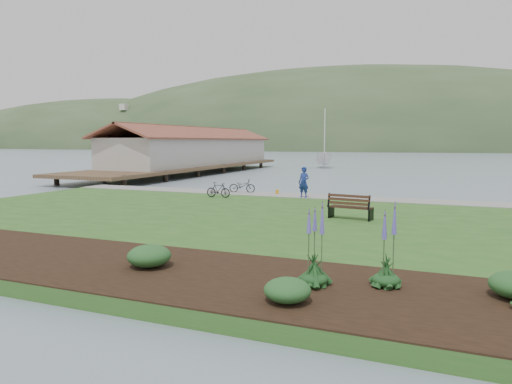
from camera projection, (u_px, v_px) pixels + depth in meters
ground at (279, 222)px, 20.91m from camera, size 600.00×600.00×0.00m
lawn at (264, 225)px, 19.05m from camera, size 34.00×20.00×0.40m
shoreline_path at (317, 196)px, 27.23m from camera, size 34.00×2.20×0.03m
garden_bed at (264, 281)px, 10.72m from camera, size 24.00×4.40×0.04m
far_hillside at (478, 151)px, 170.21m from camera, size 580.00×80.00×38.00m
pier_pavilion at (195, 150)px, 53.41m from camera, size 8.00×36.00×5.40m
park_bench at (350, 206)px, 19.29m from camera, size 1.89×0.99×1.12m
person at (304, 180)px, 26.53m from camera, size 0.89×0.73×2.14m
bicycle_a at (242, 186)px, 29.32m from camera, size 0.94×1.76×0.88m
bicycle_b at (218, 190)px, 26.79m from camera, size 0.47×1.50×0.89m
sailboat at (324, 168)px, 63.93m from camera, size 12.08×12.21×26.15m
pannier at (277, 192)px, 28.46m from camera, size 0.24×0.31×0.30m
echium_0 at (314, 253)px, 10.26m from camera, size 0.62×0.62×2.04m
echium_1 at (387, 253)px, 10.19m from camera, size 0.62×0.62×2.08m
shrub_0 at (149, 256)px, 11.89m from camera, size 1.14×1.14×0.57m
shrub_1 at (287, 290)px, 9.28m from camera, size 0.97×0.97×0.49m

